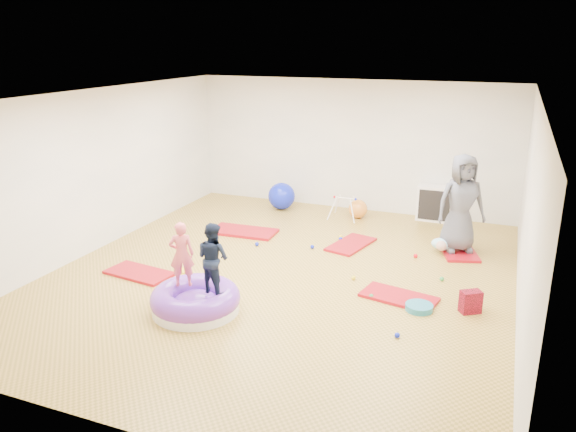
% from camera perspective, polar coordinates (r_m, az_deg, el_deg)
% --- Properties ---
extents(room, '(7.01, 8.01, 2.81)m').
position_cam_1_polar(room, '(8.54, -0.75, 2.63)').
color(room, '#BC9340').
rests_on(room, ground).
extents(gym_mat_front_left, '(1.14, 0.67, 0.05)m').
position_cam_1_polar(gym_mat_front_left, '(9.32, -14.87, -5.62)').
color(gym_mat_front_left, '#A9170D').
rests_on(gym_mat_front_left, ground).
extents(gym_mat_mid_left, '(1.28, 0.69, 0.05)m').
position_cam_1_polar(gym_mat_mid_left, '(10.93, -4.52, -1.57)').
color(gym_mat_mid_left, '#A9170D').
rests_on(gym_mat_mid_left, ground).
extents(gym_mat_center_back, '(0.76, 1.15, 0.04)m').
position_cam_1_polar(gym_mat_center_back, '(10.30, 6.41, -2.88)').
color(gym_mat_center_back, '#A9170D').
rests_on(gym_mat_center_back, ground).
extents(gym_mat_right, '(1.15, 0.73, 0.04)m').
position_cam_1_polar(gym_mat_right, '(8.38, 11.20, -8.08)').
color(gym_mat_right, '#A9170D').
rests_on(gym_mat_right, ground).
extents(gym_mat_rear_right, '(0.88, 1.24, 0.05)m').
position_cam_1_polar(gym_mat_rear_right, '(10.41, 16.83, -3.31)').
color(gym_mat_rear_right, '#A9170D').
rests_on(gym_mat_rear_right, ground).
extents(inflatable_cushion, '(1.24, 1.24, 0.39)m').
position_cam_1_polar(inflatable_cushion, '(7.92, -9.37, -8.49)').
color(inflatable_cushion, white).
rests_on(inflatable_cushion, ground).
extents(child_pink, '(0.40, 0.35, 0.93)m').
position_cam_1_polar(child_pink, '(7.84, -10.77, -3.49)').
color(child_pink, '#FE636B').
rests_on(child_pink, inflatable_cushion).
extents(child_navy, '(0.56, 0.49, 0.98)m').
position_cam_1_polar(child_navy, '(7.58, -7.65, -3.89)').
color(child_navy, '#121B33').
rests_on(child_navy, inflatable_cushion).
extents(adult_caregiver, '(0.99, 0.86, 1.71)m').
position_cam_1_polar(adult_caregiver, '(10.09, 17.18, 1.26)').
color(adult_caregiver, '#4E505C').
rests_on(adult_caregiver, gym_mat_rear_right).
extents(infant, '(0.38, 0.39, 0.22)m').
position_cam_1_polar(infant, '(10.20, 15.39, -2.80)').
color(infant, '#9FE0FF').
rests_on(infant, gym_mat_rear_right).
extents(ball_pit_balls, '(3.39, 3.36, 0.07)m').
position_cam_1_polar(ball_pit_balls, '(9.39, 6.85, -4.88)').
color(ball_pit_balls, yellow).
rests_on(ball_pit_balls, ground).
extents(exercise_ball_blue, '(0.59, 0.59, 0.59)m').
position_cam_1_polar(exercise_ball_blue, '(12.33, -0.65, 2.04)').
color(exercise_ball_blue, '#1020D6').
rests_on(exercise_ball_blue, ground).
extents(exercise_ball_orange, '(0.39, 0.39, 0.39)m').
position_cam_1_polar(exercise_ball_orange, '(11.84, 7.12, 0.73)').
color(exercise_ball_orange, orange).
rests_on(exercise_ball_orange, ground).
extents(infant_play_gym, '(0.61, 0.58, 0.47)m').
position_cam_1_polar(infant_play_gym, '(11.70, 5.79, 1.16)').
color(infant_play_gym, white).
rests_on(infant_play_gym, ground).
extents(cube_shelf, '(0.73, 0.36, 0.73)m').
position_cam_1_polar(cube_shelf, '(11.93, 14.73, 1.25)').
color(cube_shelf, white).
rests_on(cube_shelf, ground).
extents(balance_disc, '(0.38, 0.38, 0.09)m').
position_cam_1_polar(balance_disc, '(8.09, 13.17, -9.02)').
color(balance_disc, teal).
rests_on(balance_disc, ground).
extents(backpack, '(0.32, 0.29, 0.32)m').
position_cam_1_polar(backpack, '(8.17, 18.06, -8.29)').
color(backpack, '#BD0725').
rests_on(backpack, ground).
extents(yellow_toy, '(0.22, 0.22, 0.03)m').
position_cam_1_polar(yellow_toy, '(9.26, -10.77, -5.52)').
color(yellow_toy, yellow).
rests_on(yellow_toy, ground).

